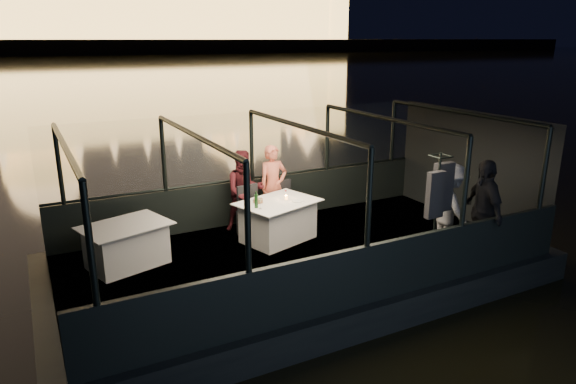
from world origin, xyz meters
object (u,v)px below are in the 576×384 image
person_woman_coral (273,189)px  passenger_dark (482,214)px  chair_port_left (252,213)px  dining_table_aft (127,244)px  coat_stand (435,216)px  dining_table_central (278,221)px  person_man_maroon (245,194)px  chair_port_right (286,205)px  wine_bottle (256,200)px  passenger_stripe (449,206)px

person_woman_coral → passenger_dark: passenger_dark is taller
chair_port_left → passenger_dark: bearing=-52.4°
dining_table_aft → coat_stand: (4.52, -2.41, 0.51)m
dining_table_central → dining_table_aft: 2.77m
person_woman_coral → person_man_maroon: person_woman_coral is taller
chair_port_left → chair_port_right: chair_port_left is taller
dining_table_central → person_man_maroon: bearing=112.3°
chair_port_left → wine_bottle: (-0.16, -0.60, 0.47)m
passenger_dark → dining_table_aft: bearing=-97.4°
person_woman_coral → wine_bottle: size_ratio=5.40×
person_woman_coral → person_man_maroon: (-0.63, -0.01, 0.00)m
dining_table_central → dining_table_aft: (-2.77, 0.14, 0.00)m
dining_table_central → chair_port_right: chair_port_right is taller
person_woman_coral → wine_bottle: person_woman_coral is taller
dining_table_aft → person_man_maroon: size_ratio=0.85×
chair_port_left → coat_stand: coat_stand is taller
dining_table_central → chair_port_right: (0.48, 0.61, 0.06)m
chair_port_right → passenger_dark: bearing=-60.5°
wine_bottle → coat_stand: bearing=-43.2°
dining_table_aft → chair_port_right: 3.28m
chair_port_right → chair_port_left: bearing=-174.5°
person_man_maroon → passenger_stripe: passenger_stripe is taller
coat_stand → dining_table_aft: bearing=152.0°
passenger_stripe → person_woman_coral: bearing=44.3°
coat_stand → person_woman_coral: (-1.45, 3.09, -0.15)m
coat_stand → dining_table_central: bearing=127.7°
chair_port_left → wine_bottle: wine_bottle is taller
dining_table_central → chair_port_left: (-0.34, 0.45, 0.06)m
chair_port_right → person_woman_coral: size_ratio=0.55×
chair_port_left → coat_stand: 3.46m
chair_port_left → chair_port_right: (0.82, 0.16, 0.00)m
dining_table_central → chair_port_left: 0.57m
dining_table_aft → person_woman_coral: size_ratio=0.83×
chair_port_left → person_man_maroon: person_man_maroon is taller
chair_port_left → passenger_stripe: bearing=-47.9°
dining_table_aft → person_woman_coral: bearing=12.6°
person_woman_coral → passenger_stripe: size_ratio=1.01×
chair_port_left → chair_port_right: 0.84m
coat_stand → passenger_dark: bearing=-11.7°
chair_port_right → passenger_stripe: (1.96, -2.48, 0.40)m
person_man_maroon → chair_port_left: bearing=-82.6°
passenger_stripe → person_man_maroon: bearing=51.8°
chair_port_right → person_woman_coral: (-0.18, 0.21, 0.30)m
dining_table_central → coat_stand: 2.91m
person_woman_coral → chair_port_left: bearing=-151.1°
person_woman_coral → person_man_maroon: size_ratio=1.02×
dining_table_central → chair_port_left: bearing=127.2°
chair_port_right → person_man_maroon: (-0.81, 0.20, 0.30)m
coat_stand → person_man_maroon: coat_stand is taller
dining_table_central → wine_bottle: size_ratio=4.73×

